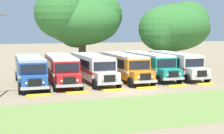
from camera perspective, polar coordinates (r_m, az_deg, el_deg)
ground_plane at (r=30.42m, az=3.23°, el=-3.95°), size 220.00×220.00×0.00m
foreground_grass_strip at (r=24.04m, az=10.32°, el=-6.82°), size 80.00×8.86×0.01m
parked_bus_slot_0 at (r=33.97m, az=-13.99°, el=-0.35°), size 3.11×10.90×2.82m
parked_bus_slot_1 at (r=34.61m, az=-8.82°, el=-0.12°), size 3.39×10.95×2.82m
parked_bus_slot_2 at (r=35.34m, az=-3.47°, el=0.08°), size 2.81×10.85×2.82m
parked_bus_slot_3 at (r=36.39m, az=2.05°, el=0.27°), size 2.93×10.87×2.82m
parked_bus_slot_4 at (r=38.38m, az=6.25°, el=0.55°), size 2.74×10.85×2.82m
parked_bus_slot_5 at (r=39.36m, az=10.74°, el=0.62°), size 3.07×10.89×2.82m
curb_wheelstop_0 at (r=28.23m, az=-12.56°, el=-4.75°), size 2.00×0.36×0.15m
curb_wheelstop_1 at (r=28.86m, az=-5.98°, el=-4.39°), size 2.00×0.36×0.15m
curb_wheelstop_2 at (r=29.86m, az=0.24°, el=-3.99°), size 2.00×0.36×0.15m
curb_wheelstop_3 at (r=31.18m, az=5.98°, el=-3.59°), size 2.00×0.36×0.15m
curb_wheelstop_4 at (r=32.78m, az=11.21°, el=-3.18°), size 2.00×0.36×0.15m
curb_wheelstop_5 at (r=34.63m, az=15.91°, el=-2.80°), size 2.00×0.36×0.15m
broad_shade_tree at (r=46.28m, az=-5.54°, el=8.14°), size 12.91×10.86×10.94m
secondary_tree at (r=48.98m, az=10.56°, el=6.73°), size 12.05×10.66×9.80m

